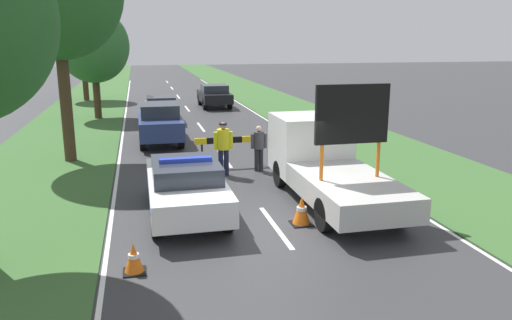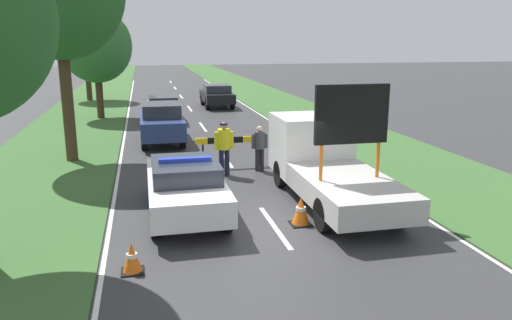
{
  "view_description": "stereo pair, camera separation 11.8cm",
  "coord_description": "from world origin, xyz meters",
  "px_view_note": "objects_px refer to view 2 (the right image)",
  "views": [
    {
      "loc": [
        -3.05,
        -11.15,
        4.4
      ],
      "look_at": [
        0.07,
        2.13,
        1.1
      ],
      "focal_mm": 35.0,
      "sensor_mm": 36.0,
      "label": 1
    },
    {
      "loc": [
        -2.93,
        -11.18,
        4.4
      ],
      "look_at": [
        0.07,
        2.13,
        1.1
      ],
      "focal_mm": 35.0,
      "sensor_mm": 36.0,
      "label": 2
    }
  ],
  "objects_px": {
    "road_barrier": "(231,142)",
    "traffic_cone_near_police": "(132,258)",
    "work_truck": "(325,161)",
    "roadside_tree_near_right": "(96,46)",
    "police_officer": "(224,144)",
    "police_car": "(186,186)",
    "queued_car_sedan_black": "(217,95)",
    "traffic_cone_centre_front": "(310,163)",
    "roadside_tree_mid_left": "(86,44)",
    "pedestrian_civilian": "(260,145)",
    "queued_car_hatch_blue": "(162,122)",
    "queued_car_suv_grey": "(163,108)",
    "traffic_cone_near_truck": "(301,211)"
  },
  "relations": [
    {
      "from": "road_barrier",
      "to": "traffic_cone_centre_front",
      "type": "height_order",
      "value": "road_barrier"
    },
    {
      "from": "road_barrier",
      "to": "traffic_cone_centre_front",
      "type": "distance_m",
      "value": 2.88
    },
    {
      "from": "roadside_tree_mid_left",
      "to": "queued_car_sedan_black",
      "type": "bearing_deg",
      "value": -33.02
    },
    {
      "from": "work_truck",
      "to": "roadside_tree_near_right",
      "type": "relative_size",
      "value": 0.97
    },
    {
      "from": "pedestrian_civilian",
      "to": "roadside_tree_mid_left",
      "type": "height_order",
      "value": "roadside_tree_mid_left"
    },
    {
      "from": "traffic_cone_centre_front",
      "to": "roadside_tree_near_right",
      "type": "height_order",
      "value": "roadside_tree_near_right"
    },
    {
      "from": "roadside_tree_near_right",
      "to": "traffic_cone_centre_front",
      "type": "bearing_deg",
      "value": -60.59
    },
    {
      "from": "queued_car_sedan_black",
      "to": "roadside_tree_near_right",
      "type": "bearing_deg",
      "value": 25.59
    },
    {
      "from": "work_truck",
      "to": "roadside_tree_near_right",
      "type": "xyz_separation_m",
      "value": [
        -7.35,
        16.71,
        3.01
      ]
    },
    {
      "from": "work_truck",
      "to": "traffic_cone_near_police",
      "type": "relative_size",
      "value": 9.87
    },
    {
      "from": "police_officer",
      "to": "roadside_tree_mid_left",
      "type": "relative_size",
      "value": 0.29
    },
    {
      "from": "police_car",
      "to": "roadside_tree_mid_left",
      "type": "xyz_separation_m",
      "value": [
        -4.82,
        26.41,
        3.35
      ]
    },
    {
      "from": "pedestrian_civilian",
      "to": "queued_car_suv_grey",
      "type": "height_order",
      "value": "pedestrian_civilian"
    },
    {
      "from": "road_barrier",
      "to": "work_truck",
      "type": "bearing_deg",
      "value": -61.19
    },
    {
      "from": "road_barrier",
      "to": "police_officer",
      "type": "distance_m",
      "value": 1.25
    },
    {
      "from": "traffic_cone_centre_front",
      "to": "queued_car_hatch_blue",
      "type": "xyz_separation_m",
      "value": [
        -4.72,
        6.2,
        0.6
      ]
    },
    {
      "from": "traffic_cone_centre_front",
      "to": "queued_car_sedan_black",
      "type": "bearing_deg",
      "value": 92.09
    },
    {
      "from": "queued_car_suv_grey",
      "to": "queued_car_sedan_black",
      "type": "relative_size",
      "value": 0.95
    },
    {
      "from": "police_officer",
      "to": "queued_car_hatch_blue",
      "type": "relative_size",
      "value": 0.39
    },
    {
      "from": "pedestrian_civilian",
      "to": "roadside_tree_mid_left",
      "type": "xyz_separation_m",
      "value": [
        -7.66,
        22.58,
        3.19
      ]
    },
    {
      "from": "police_car",
      "to": "pedestrian_civilian",
      "type": "height_order",
      "value": "pedestrian_civilian"
    },
    {
      "from": "road_barrier",
      "to": "roadside_tree_near_right",
      "type": "bearing_deg",
      "value": 116.04
    },
    {
      "from": "queued_car_hatch_blue",
      "to": "roadside_tree_mid_left",
      "type": "bearing_deg",
      "value": -74.74
    },
    {
      "from": "police_car",
      "to": "traffic_cone_near_police",
      "type": "xyz_separation_m",
      "value": [
        -1.32,
        -3.13,
        -0.46
      ]
    },
    {
      "from": "queued_car_sedan_black",
      "to": "roadside_tree_mid_left",
      "type": "xyz_separation_m",
      "value": [
        -8.68,
        5.64,
        3.32
      ]
    },
    {
      "from": "road_barrier",
      "to": "roadside_tree_mid_left",
      "type": "relative_size",
      "value": 0.41
    },
    {
      "from": "road_barrier",
      "to": "traffic_cone_near_truck",
      "type": "relative_size",
      "value": 3.6
    },
    {
      "from": "queued_car_suv_grey",
      "to": "police_car",
      "type": "bearing_deg",
      "value": 89.57
    },
    {
      "from": "work_truck",
      "to": "traffic_cone_centre_front",
      "type": "height_order",
      "value": "work_truck"
    },
    {
      "from": "queued_car_sedan_black",
      "to": "pedestrian_civilian",
      "type": "bearing_deg",
      "value": 86.55
    },
    {
      "from": "work_truck",
      "to": "queued_car_hatch_blue",
      "type": "relative_size",
      "value": 1.31
    },
    {
      "from": "work_truck",
      "to": "queued_car_suv_grey",
      "type": "relative_size",
      "value": 1.5
    },
    {
      "from": "police_officer",
      "to": "pedestrian_civilian",
      "type": "xyz_separation_m",
      "value": [
        1.27,
        0.3,
        -0.14
      ]
    },
    {
      "from": "queued_car_sedan_black",
      "to": "traffic_cone_near_truck",
      "type": "bearing_deg",
      "value": 86.89
    },
    {
      "from": "traffic_cone_centre_front",
      "to": "pedestrian_civilian",
      "type": "bearing_deg",
      "value": 164.31
    },
    {
      "from": "police_officer",
      "to": "pedestrian_civilian",
      "type": "distance_m",
      "value": 1.31
    },
    {
      "from": "traffic_cone_near_police",
      "to": "queued_car_sedan_black",
      "type": "distance_m",
      "value": 24.46
    },
    {
      "from": "police_car",
      "to": "roadside_tree_mid_left",
      "type": "relative_size",
      "value": 0.75
    },
    {
      "from": "traffic_cone_centre_front",
      "to": "roadside_tree_mid_left",
      "type": "height_order",
      "value": "roadside_tree_mid_left"
    },
    {
      "from": "traffic_cone_centre_front",
      "to": "police_car",
      "type": "bearing_deg",
      "value": -143.24
    },
    {
      "from": "roadside_tree_mid_left",
      "to": "work_truck",
      "type": "bearing_deg",
      "value": -71.16
    },
    {
      "from": "road_barrier",
      "to": "roadside_tree_mid_left",
      "type": "xyz_separation_m",
      "value": [
        -6.83,
        21.72,
        3.25
      ]
    },
    {
      "from": "road_barrier",
      "to": "traffic_cone_near_police",
      "type": "height_order",
      "value": "road_barrier"
    },
    {
      "from": "police_officer",
      "to": "traffic_cone_near_truck",
      "type": "relative_size",
      "value": 2.54
    },
    {
      "from": "queued_car_hatch_blue",
      "to": "roadside_tree_near_right",
      "type": "height_order",
      "value": "roadside_tree_near_right"
    },
    {
      "from": "police_car",
      "to": "queued_car_suv_grey",
      "type": "xyz_separation_m",
      "value": [
        0.12,
        15.51,
        -0.02
      ]
    },
    {
      "from": "traffic_cone_near_police",
      "to": "roadside_tree_mid_left",
      "type": "distance_m",
      "value": 29.99
    },
    {
      "from": "police_car",
      "to": "queued_car_sedan_black",
      "type": "relative_size",
      "value": 1.11
    },
    {
      "from": "road_barrier",
      "to": "traffic_cone_near_police",
      "type": "relative_size",
      "value": 4.16
    },
    {
      "from": "traffic_cone_near_police",
      "to": "police_car",
      "type": "bearing_deg",
      "value": 67.22
    }
  ]
}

